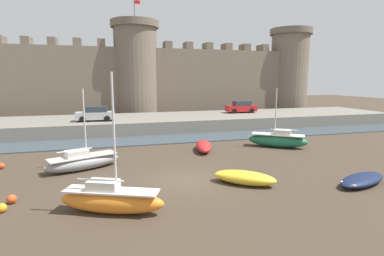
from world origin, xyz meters
name	(u,v)px	position (x,y,z in m)	size (l,w,h in m)	color
ground_plane	(186,180)	(0.00, 0.00, 0.00)	(160.00, 160.00, 0.00)	#423528
water_channel	(155,140)	(0.00, 12.35, 0.05)	(80.00, 4.50, 0.10)	#3D4C56
quay_road	(146,123)	(0.00, 19.60, 0.74)	(65.52, 10.00, 1.47)	slate
castle	(136,76)	(0.00, 30.23, 6.50)	(60.68, 7.16, 17.62)	#706354
sailboat_foreground_left	(83,161)	(-6.21, 3.91, 0.57)	(5.15, 3.16, 5.45)	gray
rowboat_near_channel_left	(245,177)	(3.09, -1.64, 0.41)	(3.71, 3.30, 0.78)	yellow
rowboat_midflat_right	(362,179)	(9.67, -3.54, 0.30)	(4.22, 2.69, 0.56)	#141E3D
rowboat_midflat_centre	(204,146)	(3.34, 6.88, 0.41)	(2.26, 4.07, 0.80)	red
sailboat_foreground_centre	(278,140)	(10.16, 6.34, 0.68)	(5.01, 4.16, 5.30)	#1E6B47
sailboat_foreground_right	(111,199)	(-4.45, -3.44, 0.65)	(4.97, 3.00, 6.38)	orange
mooring_buoy_near_channel	(12,199)	(-9.18, -1.04, 0.23)	(0.45, 0.45, 0.45)	#E04C1E
mooring_buoy_mid_mud	(2,208)	(-9.31, -2.04, 0.22)	(0.43, 0.43, 0.43)	orange
mooring_buoy_near_shore	(1,166)	(-11.60, 5.61, 0.22)	(0.43, 0.43, 0.43)	#E04C1E
car_quay_centre_west	(96,114)	(-5.75, 17.64, 2.25)	(4.17, 2.02, 1.62)	#B2B5B7
car_quay_east	(241,107)	(13.31, 20.88, 2.25)	(4.17, 2.02, 1.62)	red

